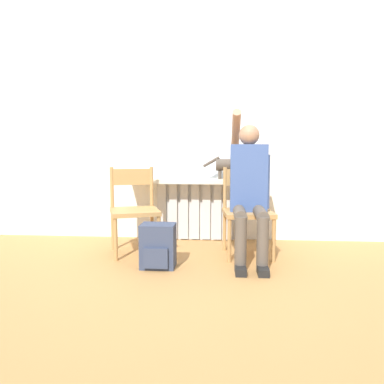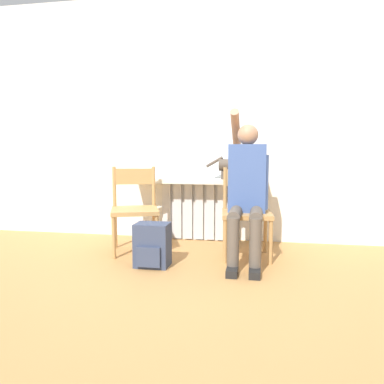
{
  "view_description": "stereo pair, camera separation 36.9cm",
  "coord_description": "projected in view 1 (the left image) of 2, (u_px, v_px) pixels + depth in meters",
  "views": [
    {
      "loc": [
        0.3,
        -2.99,
        0.99
      ],
      "look_at": [
        0.0,
        0.67,
        0.59
      ],
      "focal_mm": 35.0,
      "sensor_mm": 36.0,
      "label": 1
    },
    {
      "loc": [
        0.66,
        -2.94,
        0.99
      ],
      "look_at": [
        0.0,
        0.67,
        0.59
      ],
      "focal_mm": 35.0,
      "sensor_mm": 36.0,
      "label": 2
    }
  ],
  "objects": [
    {
      "name": "ground_plane",
      "position": [
        185.0,
        272.0,
        3.1
      ],
      "size": [
        12.0,
        12.0,
        0.0
      ],
      "primitive_type": "plane",
      "color": "#B27F47"
    },
    {
      "name": "windowsill",
      "position": [
        195.0,
        181.0,
        4.07
      ],
      "size": [
        1.48,
        0.28,
        0.05
      ],
      "color": "beige",
      "rests_on": "radiator"
    },
    {
      "name": "chair_right",
      "position": [
        247.0,
        210.0,
        3.56
      ],
      "size": [
        0.49,
        0.49,
        0.84
      ],
      "rotation": [
        0.0,
        0.0,
        0.1
      ],
      "color": "#B2844C",
      "rests_on": "ground_plane"
    },
    {
      "name": "window_glass",
      "position": [
        196.0,
        131.0,
        4.15
      ],
      "size": [
        1.43,
        0.01,
        1.03
      ],
      "color": "white",
      "rests_on": "windowsill"
    },
    {
      "name": "backpack",
      "position": [
        158.0,
        246.0,
        3.2
      ],
      "size": [
        0.29,
        0.25,
        0.38
      ],
      "color": "#333D56",
      "rests_on": "ground_plane"
    },
    {
      "name": "chair_left",
      "position": [
        134.0,
        209.0,
        3.64
      ],
      "size": [
        0.58,
        0.58,
        0.84
      ],
      "rotation": [
        0.0,
        0.0,
        0.35
      ],
      "color": "#B2844C",
      "rests_on": "ground_plane"
    },
    {
      "name": "radiator",
      "position": [
        196.0,
        211.0,
        4.2
      ],
      "size": [
        0.87,
        0.08,
        0.65
      ],
      "color": "silver",
      "rests_on": "ground_plane"
    },
    {
      "name": "cat",
      "position": [
        232.0,
        165.0,
        3.99
      ],
      "size": [
        0.5,
        0.13,
        0.25
      ],
      "color": "#4C4238",
      "rests_on": "windowsill"
    },
    {
      "name": "person",
      "position": [
        249.0,
        186.0,
        3.41
      ],
      "size": [
        0.36,
        1.03,
        1.38
      ],
      "color": "brown",
      "rests_on": "ground_plane"
    },
    {
      "name": "wall_with_window",
      "position": [
        196.0,
        119.0,
        4.17
      ],
      "size": [
        7.0,
        0.06,
        2.7
      ],
      "color": "white",
      "rests_on": "ground_plane"
    }
  ]
}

